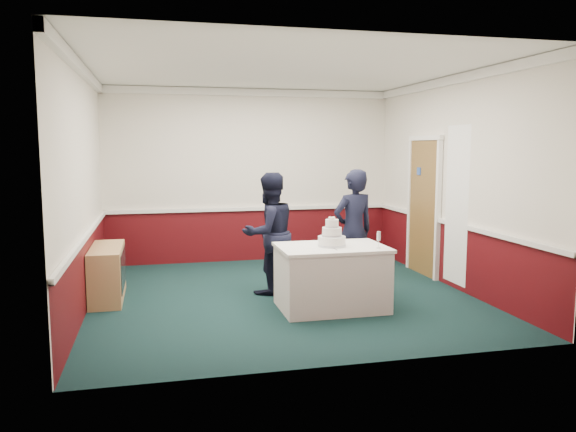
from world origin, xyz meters
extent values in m
plane|color=#112A2A|center=(0.00, 0.00, 0.00)|extent=(5.00, 5.00, 0.00)
cube|color=silver|center=(0.00, 2.48, 1.50)|extent=(5.00, 0.05, 3.00)
cube|color=silver|center=(-2.48, 0.00, 1.50)|extent=(0.05, 5.00, 3.00)
cube|color=silver|center=(2.48, 0.00, 1.50)|extent=(0.05, 5.00, 3.00)
cube|color=white|center=(0.00, 0.00, 2.98)|extent=(5.00, 5.00, 0.05)
cube|color=#49090E|center=(0.00, 2.48, 0.45)|extent=(5.00, 0.02, 0.90)
cube|color=white|center=(0.00, 2.47, 0.92)|extent=(4.98, 0.05, 0.06)
cube|color=white|center=(0.00, 2.46, 2.93)|extent=(5.00, 0.08, 0.12)
cube|color=brown|center=(2.46, 0.80, 1.05)|extent=(0.05, 0.90, 2.10)
cube|color=#234799|center=(2.44, 0.95, 1.62)|extent=(0.01, 0.12, 0.12)
cube|color=white|center=(2.42, -0.25, 1.20)|extent=(0.02, 0.60, 2.20)
cube|color=tan|center=(-2.28, 0.38, 0.35)|extent=(0.40, 1.20, 0.70)
cube|color=black|center=(-2.07, 0.38, 0.40)|extent=(0.01, 1.00, 0.50)
cube|color=white|center=(0.47, -0.72, 0.38)|extent=(1.28, 0.88, 0.76)
cube|color=white|center=(0.47, -0.72, 0.77)|extent=(1.32, 0.92, 0.04)
cylinder|color=white|center=(0.47, -0.72, 0.85)|extent=(0.34, 0.34, 0.12)
cylinder|color=silver|center=(0.47, -0.72, 0.80)|extent=(0.35, 0.35, 0.03)
cylinder|color=white|center=(0.47, -0.72, 0.97)|extent=(0.24, 0.24, 0.11)
cylinder|color=silver|center=(0.47, -0.72, 0.92)|extent=(0.25, 0.25, 0.02)
cylinder|color=white|center=(0.47, -0.72, 1.07)|extent=(0.16, 0.16, 0.10)
cylinder|color=silver|center=(0.47, -0.72, 1.03)|extent=(0.17, 0.17, 0.02)
sphere|color=#EDE5C9|center=(0.47, -0.72, 1.14)|extent=(0.03, 0.03, 0.03)
sphere|color=#EDE5C9|center=(0.49, -0.70, 1.14)|extent=(0.03, 0.03, 0.03)
sphere|color=#EDE5C9|center=(0.45, -0.69, 1.14)|extent=(0.03, 0.03, 0.03)
sphere|color=#EDE5C9|center=(0.48, -0.74, 1.14)|extent=(0.03, 0.03, 0.03)
sphere|color=#EDE5C9|center=(0.44, -0.73, 1.14)|extent=(0.03, 0.03, 0.03)
cube|color=silver|center=(0.44, -0.92, 0.79)|extent=(0.02, 0.22, 0.00)
cylinder|color=silver|center=(0.97, -1.00, 0.79)|extent=(0.05, 0.05, 0.01)
cylinder|color=silver|center=(0.97, -1.00, 0.84)|extent=(0.01, 0.01, 0.09)
cylinder|color=silver|center=(0.97, -1.00, 0.94)|extent=(0.04, 0.04, 0.11)
imported|color=black|center=(-0.13, 0.21, 0.83)|extent=(0.98, 0.89, 1.66)
imported|color=black|center=(1.02, 0.03, 0.85)|extent=(0.70, 0.54, 1.70)
camera|label=1|loc=(-1.63, -7.22, 2.00)|focal=35.00mm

